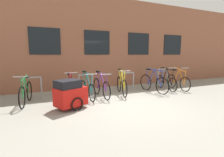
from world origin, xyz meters
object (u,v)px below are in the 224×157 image
at_px(bicycle_maroon, 70,89).
at_px(bicycle_black, 166,82).
at_px(bicycle_teal, 87,89).
at_px(bicycle_purple, 101,87).
at_px(bicycle_orange, 178,81).
at_px(bicycle_green, 26,93).
at_px(bicycle_yellow, 122,85).
at_px(bike_trailer, 70,94).
at_px(bicycle_blue, 153,83).

distance_m(bicycle_maroon, bicycle_black, 4.53).
relative_size(bicycle_teal, bicycle_maroon, 0.94).
distance_m(bicycle_purple, bicycle_black, 3.33).
distance_m(bicycle_orange, bicycle_purple, 3.90).
height_order(bicycle_green, bicycle_black, bicycle_black).
bearing_deg(bicycle_green, bicycle_yellow, -0.08).
relative_size(bicycle_orange, bicycle_purple, 0.93).
height_order(bicycle_teal, bicycle_yellow, bicycle_yellow).
relative_size(bicycle_maroon, bicycle_yellow, 1.00).
bearing_deg(bike_trailer, bicycle_yellow, 25.01).
bearing_deg(bicycle_blue, bicycle_yellow, 173.34).
distance_m(bicycle_green, bicycle_black, 6.01).
distance_m(bicycle_black, bike_trailer, 4.84).
bearing_deg(bicycle_maroon, bicycle_black, -0.21).
height_order(bicycle_teal, bicycle_maroon, bicycle_maroon).
relative_size(bicycle_teal, bicycle_yellow, 0.94).
bearing_deg(bicycle_black, bicycle_green, -179.97).
bearing_deg(bicycle_yellow, bicycle_green, 179.92).
bearing_deg(bicycle_yellow, bicycle_black, 0.19).
height_order(bicycle_maroon, bicycle_black, bicycle_black).
distance_m(bicycle_teal, bicycle_maroon, 0.63).
relative_size(bicycle_maroon, bike_trailer, 1.19).
xyz_separation_m(bicycle_green, bike_trailer, (1.30, -1.09, 0.08)).
distance_m(bicycle_yellow, bicycle_green, 3.63).
bearing_deg(bicycle_orange, bike_trailer, -170.28).
height_order(bicycle_orange, bicycle_blue, bicycle_blue).
height_order(bicycle_maroon, bike_trailer, bicycle_maroon).
relative_size(bicycle_purple, bicycle_black, 1.07).
height_order(bicycle_purple, bicycle_green, bicycle_purple).
bearing_deg(bike_trailer, bicycle_green, 140.01).
relative_size(bicycle_purple, bicycle_green, 1.03).
bearing_deg(bike_trailer, bicycle_maroon, 80.37).
distance_m(bicycle_teal, bicycle_green, 2.11).
distance_m(bicycle_yellow, bike_trailer, 2.57).
bearing_deg(bicycle_blue, bicycle_orange, -0.13).
bearing_deg(bike_trailer, bicycle_purple, 36.58).
bearing_deg(bicycle_green, bike_trailer, -39.99).
height_order(bicycle_orange, bicycle_green, bicycle_orange).
bearing_deg(bicycle_green, bicycle_orange, -1.61).
xyz_separation_m(bicycle_purple, bicycle_teal, (-0.58, -0.05, -0.01)).
relative_size(bicycle_teal, bike_trailer, 1.12).
relative_size(bicycle_green, bicycle_black, 1.04).
bearing_deg(bicycle_yellow, bike_trailer, -154.99).
bearing_deg(bicycle_teal, bicycle_black, 1.64).
bearing_deg(bicycle_teal, bicycle_maroon, 168.27).
height_order(bicycle_yellow, bicycle_black, bicycle_black).
xyz_separation_m(bicycle_teal, bicycle_maroon, (-0.62, 0.13, 0.00)).
xyz_separation_m(bicycle_teal, bicycle_yellow, (1.52, 0.10, 0.02)).
bearing_deg(bicycle_green, bicycle_maroon, 0.76).
relative_size(bicycle_maroon, bicycle_green, 1.00).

